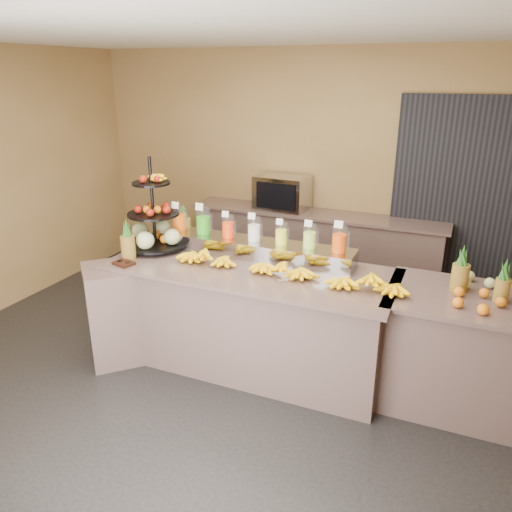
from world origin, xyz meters
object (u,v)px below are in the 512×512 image
Objects in this scene: banana_heap at (284,267)px; right_fruit_pile at (477,292)px; oven_warmer at (282,193)px; condiment_caddy at (124,263)px; fruit_stand at (158,226)px; pitcher_tray at (254,248)px.

right_fruit_pile reaches higher than banana_heap.
condiment_caddy is at bearing -101.35° from oven_warmer.
banana_heap is 1.33m from fruit_stand.
fruit_stand reaches higher than pitcher_tray.
banana_heap is (0.40, -0.31, -0.01)m from pitcher_tray.
condiment_caddy is 2.40m from oven_warmer.
pitcher_tray is 1.16m from condiment_caddy.
oven_warmer is at bearing 75.23° from condiment_caddy.
right_fruit_pile is (1.88, -0.21, -0.01)m from pitcher_tray.
fruit_stand is 2.79m from right_fruit_pile.
banana_heap is 3.30× the size of oven_warmer.
right_fruit_pile is 2.92m from oven_warmer.
fruit_stand is (-1.32, 0.14, 0.15)m from banana_heap.
pitcher_tray is 0.51m from banana_heap.
pitcher_tray is 2.99× the size of oven_warmer.
banana_heap is at bearing 13.86° from condiment_caddy.
pitcher_tray is 0.94m from fruit_stand.
right_fruit_pile reaches higher than pitcher_tray.
condiment_caddy is (-0.96, -0.65, -0.06)m from pitcher_tray.
fruit_stand is at bearing -103.66° from oven_warmer.
oven_warmer is at bearing 81.87° from fruit_stand.
pitcher_tray is at bearing 173.49° from right_fruit_pile.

